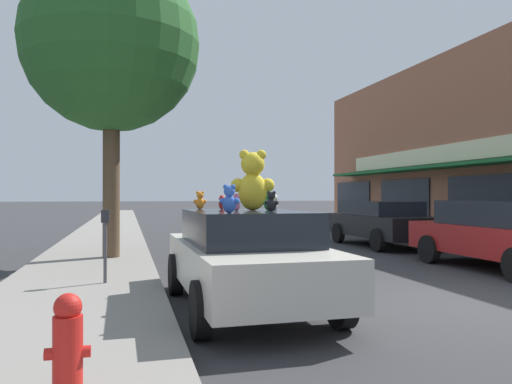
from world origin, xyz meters
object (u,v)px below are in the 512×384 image
at_px(teddy_bear_red, 222,203).
at_px(parked_car_far_center, 502,233).
at_px(teddy_bear_giant, 253,181).
at_px(teddy_bear_pink, 236,202).
at_px(parking_meter, 105,236).
at_px(street_tree, 112,45).
at_px(plush_art_car, 246,256).
at_px(teddy_bear_orange, 200,200).
at_px(fire_hydrant, 68,346).
at_px(teddy_bear_white, 275,203).
at_px(teddy_bear_green, 268,201).
at_px(teddy_bear_black, 271,201).
at_px(parked_car_far_right, 382,222).
at_px(teddy_bear_blue, 229,199).

distance_m(teddy_bear_red, parked_car_far_center, 6.81).
bearing_deg(teddy_bear_giant, teddy_bear_pink, 50.56).
height_order(parked_car_far_center, parking_meter, parked_car_far_center).
bearing_deg(street_tree, plush_art_car, -69.54).
bearing_deg(street_tree, teddy_bear_orange, -71.12).
bearing_deg(fire_hydrant, teddy_bear_white, 52.56).
bearing_deg(teddy_bear_green, fire_hydrant, 35.28).
bearing_deg(teddy_bear_green, teddy_bear_red, -70.43).
height_order(plush_art_car, fire_hydrant, plush_art_car).
distance_m(teddy_bear_giant, teddy_bear_black, 0.60).
xyz_separation_m(plush_art_car, teddy_bear_red, (-0.21, 0.85, 0.78)).
xyz_separation_m(teddy_bear_orange, parking_meter, (-1.54, 0.80, -0.63)).
bearing_deg(parked_car_far_right, parked_car_far_center, -90.00).
xyz_separation_m(teddy_bear_black, street_tree, (-2.38, 5.96, 3.81)).
relative_size(teddy_bear_pink, parking_meter, 0.20).
bearing_deg(teddy_bear_orange, fire_hydrant, 74.77).
height_order(teddy_bear_giant, teddy_bear_black, teddy_bear_giant).
distance_m(teddy_bear_giant, teddy_bear_green, 0.39).
relative_size(parked_car_far_center, street_tree, 0.63).
bearing_deg(teddy_bear_black, parking_meter, -7.01).
height_order(teddy_bear_pink, teddy_bear_green, teddy_bear_green).
distance_m(teddy_bear_green, street_tree, 7.15).
height_order(teddy_bear_black, teddy_bear_blue, teddy_bear_blue).
bearing_deg(teddy_bear_white, parking_meter, -82.80).
distance_m(teddy_bear_green, parked_car_far_right, 9.74).
xyz_separation_m(plush_art_car, teddy_bear_green, (0.36, 0.08, 0.81)).
bearing_deg(teddy_bear_black, plush_art_car, -14.90).
bearing_deg(teddy_bear_giant, fire_hydrant, 69.40).
xyz_separation_m(teddy_bear_red, parked_car_far_center, (6.63, 1.38, -0.73)).
relative_size(teddy_bear_red, parked_car_far_center, 0.05).
relative_size(plush_art_car, teddy_bear_red, 19.20).
relative_size(teddy_bear_giant, parking_meter, 0.73).
relative_size(teddy_bear_blue, parked_car_far_right, 0.08).
distance_m(teddy_bear_white, parked_car_far_right, 9.45).
xyz_separation_m(street_tree, fire_hydrant, (-0.05, -8.80, -4.85)).
distance_m(teddy_bear_black, parked_car_far_right, 10.13).
xyz_separation_m(teddy_bear_blue, parked_car_far_center, (6.86, 3.13, -0.80)).
bearing_deg(teddy_bear_red, parked_car_far_center, 136.05).
xyz_separation_m(street_tree, parking_meter, (0.01, -3.74, -4.44)).
relative_size(parked_car_far_center, fire_hydrant, 5.92).
bearing_deg(teddy_bear_red, teddy_bear_green, 71.16).
relative_size(teddy_bear_black, parked_car_far_right, 0.06).
xyz_separation_m(parked_car_far_right, parking_meter, (-8.50, -5.80, 0.16)).
relative_size(plush_art_car, teddy_bear_black, 15.00).
bearing_deg(parking_meter, teddy_bear_pink, -45.59).
relative_size(plush_art_car, parked_car_far_center, 0.94).
bearing_deg(parked_car_far_center, parking_meter, -177.59).
bearing_deg(fire_hydrant, parking_meter, 89.27).
distance_m(teddy_bear_green, fire_hydrant, 4.25).
relative_size(teddy_bear_blue, parked_car_far_center, 0.08).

